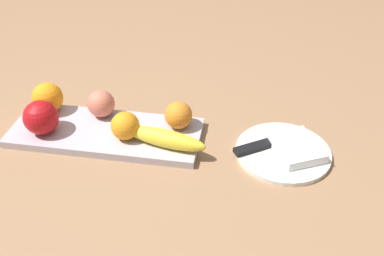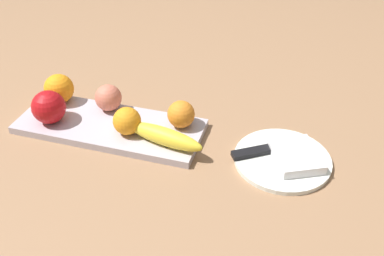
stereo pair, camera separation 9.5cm
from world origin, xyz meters
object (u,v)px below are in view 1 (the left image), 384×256
fruit_tray (106,133)px  orange_near_banana (125,126)px  dinner_plate (283,152)px  banana (165,138)px  orange_near_apple (178,115)px  knife (259,146)px  apple (41,117)px  peach (101,104)px  folded_napkin (296,148)px  orange_center (48,98)px

fruit_tray → orange_near_banana: size_ratio=6.88×
dinner_plate → banana: bearing=-172.3°
orange_near_apple → knife: orange_near_apple is taller
orange_near_apple → orange_near_banana: 0.13m
fruit_tray → dinner_plate: bearing=0.0°
apple → peach: size_ratio=1.21×
fruit_tray → banana: 0.16m
apple → banana: 0.30m
banana → folded_napkin: banana is taller
fruit_tray → orange_near_apple: orange_near_apple is taller
orange_near_apple → orange_center: orange_center is taller
orange_near_apple → knife: size_ratio=0.40×
peach → orange_near_banana: bearing=-42.7°
dinner_plate → knife: (-0.06, -0.00, 0.01)m
orange_near_apple → dinner_plate: 0.26m
orange_near_apple → dinner_plate: (0.25, -0.04, -0.05)m
fruit_tray → orange_near_apple: bearing=13.6°
apple → knife: apple is taller
apple → orange_near_banana: (0.20, 0.01, -0.01)m
orange_near_apple → folded_napkin: size_ratio=0.57×
banana → dinner_plate: 0.27m
banana → orange_center: (-0.32, 0.09, 0.02)m
folded_napkin → knife: size_ratio=0.71×
folded_napkin → fruit_tray: bearing=180.0°
fruit_tray → folded_napkin: bearing=0.0°
folded_napkin → banana: bearing=-173.0°
folded_napkin → orange_center: bearing=174.8°
orange_center → apple: bearing=-74.5°
orange_near_apple → peach: bearing=175.2°
fruit_tray → dinner_plate: (0.42, 0.00, -0.00)m
folded_napkin → peach: bearing=173.0°
banana → folded_napkin: 0.29m
folded_napkin → orange_near_apple: bearing=171.5°
dinner_plate → orange_near_apple: bearing=170.6°
fruit_tray → banana: banana is taller
apple → folded_napkin: size_ratio=0.70×
orange_near_apple → folded_napkin: orange_near_apple is taller
knife → dinner_plate: bearing=-32.0°
knife → banana: bearing=156.5°
apple → banana: size_ratio=0.42×
fruit_tray → knife: knife is taller
apple → orange_center: bearing=105.5°
orange_near_banana → knife: 0.31m
banana → peach: (-0.18, 0.09, 0.01)m
apple → folded_napkin: (0.59, 0.03, -0.04)m
orange_center → knife: (0.53, -0.06, -0.04)m
orange_near_apple → peach: (-0.20, 0.02, 0.00)m
folded_napkin → knife: (-0.08, -0.00, -0.01)m
fruit_tray → peach: bearing=114.5°
apple → orange_center: size_ratio=1.07×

